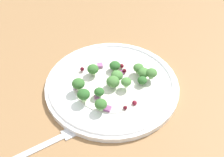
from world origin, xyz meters
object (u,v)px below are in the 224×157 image
at_px(broccoli_floret_1, 93,69).
at_px(broccoli_floret_2, 101,104).
at_px(plate, 112,85).
at_px(fork, 40,147).
at_px(broccoli_floret_0, 78,84).

bearing_deg(broccoli_floret_1, broccoli_floret_2, -16.97).
bearing_deg(plate, broccoli_floret_1, -149.62).
relative_size(plate, broccoli_floret_2, 11.68).
height_order(broccoli_floret_1, broccoli_floret_2, same).
relative_size(plate, fork, 1.54).
distance_m(plate, broccoli_floret_2, 0.08).
bearing_deg(broccoli_floret_2, fork, -82.91).
relative_size(broccoli_floret_1, broccoli_floret_2, 1.02).
bearing_deg(fork, plate, 111.52).
distance_m(plate, broccoli_floret_0, 0.08).
bearing_deg(plate, broccoli_floret_2, -43.87).
height_order(plate, broccoli_floret_0, broccoli_floret_0).
bearing_deg(broccoli_floret_2, broccoli_floret_1, 163.03).
distance_m(broccoli_floret_2, fork, 0.14).
relative_size(broccoli_floret_0, broccoli_floret_1, 1.07).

